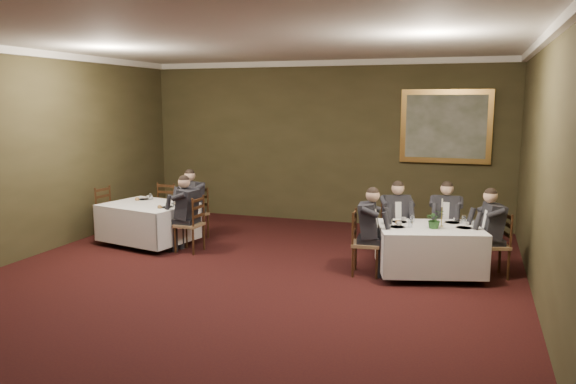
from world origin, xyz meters
The scene contains 26 objects.
ground centered at (0.00, 0.00, 0.00)m, with size 10.00×10.00×0.00m, color black.
ceiling centered at (0.00, 0.00, 3.50)m, with size 8.00×10.00×0.10m, color silver.
back_wall centered at (0.00, 5.00, 1.75)m, with size 8.00×0.10×3.50m, color #35301A.
right_wall centered at (4.00, 0.00, 1.75)m, with size 0.10×10.00×3.50m, color #35301A.
crown_molding centered at (0.00, 0.00, 3.44)m, with size 8.00×10.00×0.12m.
table_main centered at (2.56, 1.66, 0.45)m, with size 1.79×1.54×0.67m.
table_second centered at (-2.54, 1.95, 0.45)m, with size 1.81×1.52×0.67m.
chair_main_backleft centered at (1.96, 2.31, 0.28)m, with size 0.57×0.56×1.00m.
diner_main_backleft centered at (1.96, 2.30, 0.51)m, with size 0.55×0.60×1.35m.
chair_main_backright centered at (2.75, 2.53, 0.28)m, with size 0.45×0.43×1.00m.
diner_main_backright centered at (2.75, 2.51, 0.51)m, with size 0.43×0.49×1.35m.
chair_main_endleft centered at (1.63, 1.41, 0.28)m, with size 0.46×0.48×1.00m.
diner_main_endleft centered at (1.64, 1.41, 0.51)m, with size 0.51×0.45×1.35m.
chair_main_endright centered at (3.49, 1.92, 0.28)m, with size 0.53×0.54×1.00m.
diner_main_endright centered at (3.48, 1.92, 0.51)m, with size 0.58×0.52×1.35m.
chair_sec_backleft centered at (-2.78, 2.84, 0.28)m, with size 0.44×0.42×1.00m.
chair_sec_backright centered at (-1.95, 2.66, 0.28)m, with size 0.57×0.56×1.00m.
diner_sec_backright centered at (-1.95, 2.65, 0.51)m, with size 0.56×0.60×1.35m.
chair_sec_endright centered at (-1.56, 1.74, 0.28)m, with size 0.44×0.45×1.00m.
diner_sec_endright centered at (-1.57, 1.74, 0.51)m, with size 0.49×0.43×1.35m.
chair_sec_endleft centered at (-3.52, 2.17, 0.28)m, with size 0.48×0.49×1.00m.
centerpiece centered at (2.64, 1.56, 0.92)m, with size 0.27×0.24×0.30m, color #2D5926.
candlestick centered at (2.72, 1.74, 0.93)m, with size 0.06×0.06×0.44m.
place_setting_table_main centered at (2.14, 1.89, 0.80)m, with size 0.33×0.31×0.14m.
place_setting_table_second centered at (-2.83, 2.40, 0.80)m, with size 0.33×0.31×0.14m.
painting centered at (2.56, 4.94, 2.14)m, with size 1.80×0.09×1.49m.
Camera 1 is at (3.16, -6.88, 2.64)m, focal length 35.00 mm.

